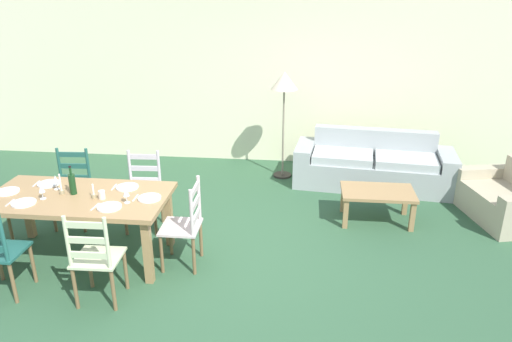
# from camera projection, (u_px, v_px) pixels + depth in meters

# --- Properties ---
(ground_plane) EXTENTS (9.60, 9.60, 0.02)m
(ground_plane) POSITION_uv_depth(u_px,v_px,m) (212.00, 259.00, 5.26)
(ground_plane) COLOR #305739
(wall_far) EXTENTS (9.60, 0.16, 2.70)m
(wall_far) POSITION_uv_depth(u_px,v_px,m) (248.00, 80.00, 7.82)
(wall_far) COLOR beige
(wall_far) RESTS_ON ground_plane
(dining_table) EXTENTS (1.90, 0.96, 0.75)m
(dining_table) POSITION_uv_depth(u_px,v_px,m) (79.00, 203.00, 5.04)
(dining_table) COLOR #9F7A4E
(dining_table) RESTS_ON ground_plane
(dining_chair_near_right) EXTENTS (0.43, 0.41, 0.96)m
(dining_chair_near_right) POSITION_uv_depth(u_px,v_px,m) (96.00, 258.00, 4.38)
(dining_chair_near_right) COLOR beige
(dining_chair_near_right) RESTS_ON ground_plane
(dining_chair_far_left) EXTENTS (0.45, 0.43, 0.96)m
(dining_chair_far_left) POSITION_uv_depth(u_px,v_px,m) (73.00, 188.00, 5.87)
(dining_chair_far_left) COLOR #20564A
(dining_chair_far_left) RESTS_ON ground_plane
(dining_chair_far_right) EXTENTS (0.44, 0.42, 0.96)m
(dining_chair_far_right) POSITION_uv_depth(u_px,v_px,m) (144.00, 191.00, 5.79)
(dining_chair_far_right) COLOR silver
(dining_chair_far_right) RESTS_ON ground_plane
(dining_chair_head_east) EXTENTS (0.40, 0.42, 0.96)m
(dining_chair_head_east) POSITION_uv_depth(u_px,v_px,m) (185.00, 225.00, 4.98)
(dining_chair_head_east) COLOR beige
(dining_chair_head_east) RESTS_ON ground_plane
(dinner_plate_near_left) EXTENTS (0.24, 0.24, 0.02)m
(dinner_plate_near_left) POSITION_uv_depth(u_px,v_px,m) (24.00, 203.00, 4.82)
(dinner_plate_near_left) COLOR white
(dinner_plate_near_left) RESTS_ON dining_table
(fork_near_left) EXTENTS (0.03, 0.17, 0.01)m
(fork_near_left) POSITION_uv_depth(u_px,v_px,m) (10.00, 203.00, 4.84)
(fork_near_left) COLOR silver
(fork_near_left) RESTS_ON dining_table
(dinner_plate_near_right) EXTENTS (0.24, 0.24, 0.02)m
(dinner_plate_near_right) POSITION_uv_depth(u_px,v_px,m) (109.00, 207.00, 4.73)
(dinner_plate_near_right) COLOR white
(dinner_plate_near_right) RESTS_ON dining_table
(fork_near_right) EXTENTS (0.03, 0.17, 0.01)m
(fork_near_right) POSITION_uv_depth(u_px,v_px,m) (95.00, 207.00, 4.75)
(fork_near_right) COLOR silver
(fork_near_right) RESTS_ON dining_table
(dinner_plate_far_left) EXTENTS (0.24, 0.24, 0.02)m
(dinner_plate_far_left) POSITION_uv_depth(u_px,v_px,m) (49.00, 184.00, 5.29)
(dinner_plate_far_left) COLOR white
(dinner_plate_far_left) RESTS_ON dining_table
(fork_far_left) EXTENTS (0.03, 0.17, 0.01)m
(fork_far_left) POSITION_uv_depth(u_px,v_px,m) (36.00, 184.00, 5.30)
(fork_far_left) COLOR silver
(fork_far_left) RESTS_ON dining_table
(dinner_plate_far_right) EXTENTS (0.24, 0.24, 0.02)m
(dinner_plate_far_right) POSITION_uv_depth(u_px,v_px,m) (127.00, 187.00, 5.20)
(dinner_plate_far_right) COLOR white
(dinner_plate_far_right) RESTS_ON dining_table
(fork_far_right) EXTENTS (0.03, 0.17, 0.01)m
(fork_far_right) POSITION_uv_depth(u_px,v_px,m) (114.00, 187.00, 5.21)
(fork_far_right) COLOR silver
(fork_far_right) RESTS_ON dining_table
(dinner_plate_head_west) EXTENTS (0.24, 0.24, 0.02)m
(dinner_plate_head_west) POSITION_uv_depth(u_px,v_px,m) (8.00, 192.00, 5.09)
(dinner_plate_head_west) COLOR white
(dinner_plate_head_west) RESTS_ON dining_table
(dinner_plate_head_east) EXTENTS (0.24, 0.24, 0.02)m
(dinner_plate_head_east) POSITION_uv_depth(u_px,v_px,m) (149.00, 198.00, 4.93)
(dinner_plate_head_east) COLOR white
(dinner_plate_head_east) RESTS_ON dining_table
(fork_head_east) EXTENTS (0.02, 0.17, 0.01)m
(fork_head_east) POSITION_uv_depth(u_px,v_px,m) (136.00, 198.00, 4.95)
(fork_head_east) COLOR silver
(fork_head_east) RESTS_ON dining_table
(wine_bottle) EXTENTS (0.07, 0.07, 0.32)m
(wine_bottle) POSITION_uv_depth(u_px,v_px,m) (72.00, 184.00, 5.01)
(wine_bottle) COLOR #143819
(wine_bottle) RESTS_ON dining_table
(wine_glass_near_left) EXTENTS (0.06, 0.06, 0.16)m
(wine_glass_near_left) POSITION_uv_depth(u_px,v_px,m) (42.00, 189.00, 4.89)
(wine_glass_near_left) COLOR white
(wine_glass_near_left) RESTS_ON dining_table
(wine_glass_near_right) EXTENTS (0.06, 0.06, 0.16)m
(wine_glass_near_right) POSITION_uv_depth(u_px,v_px,m) (126.00, 193.00, 4.81)
(wine_glass_near_right) COLOR white
(wine_glass_near_right) RESTS_ON dining_table
(wine_glass_far_left) EXTENTS (0.06, 0.06, 0.16)m
(wine_glass_far_left) POSITION_uv_depth(u_px,v_px,m) (55.00, 180.00, 5.12)
(wine_glass_far_left) COLOR white
(wine_glass_far_left) RESTS_ON dining_table
(coffee_cup_primary) EXTENTS (0.07, 0.07, 0.09)m
(coffee_cup_primary) POSITION_uv_depth(u_px,v_px,m) (102.00, 195.00, 4.92)
(coffee_cup_primary) COLOR beige
(coffee_cup_primary) RESTS_ON dining_table
(candle_tall) EXTENTS (0.05, 0.05, 0.23)m
(candle_tall) POSITION_uv_depth(u_px,v_px,m) (61.00, 189.00, 5.03)
(candle_tall) COLOR #998C66
(candle_tall) RESTS_ON dining_table
(candle_short) EXTENTS (0.05, 0.05, 0.16)m
(candle_short) POSITION_uv_depth(u_px,v_px,m) (94.00, 194.00, 4.94)
(candle_short) COLOR #998C66
(candle_short) RESTS_ON dining_table
(couch) EXTENTS (2.36, 1.05, 0.80)m
(couch) POSITION_uv_depth(u_px,v_px,m) (373.00, 166.00, 7.11)
(couch) COLOR #A1A8A6
(couch) RESTS_ON ground_plane
(coffee_table) EXTENTS (0.90, 0.56, 0.42)m
(coffee_table) POSITION_uv_depth(u_px,v_px,m) (378.00, 195.00, 5.97)
(coffee_table) COLOR #9F7A4E
(coffee_table) RESTS_ON ground_plane
(armchair_upholstered) EXTENTS (1.04, 1.31, 0.72)m
(armchair_upholstered) POSITION_uv_depth(u_px,v_px,m) (510.00, 200.00, 6.09)
(armchair_upholstered) COLOR #B5A98B
(armchair_upholstered) RESTS_ON ground_plane
(standing_lamp) EXTENTS (0.40, 0.40, 1.64)m
(standing_lamp) POSITION_uv_depth(u_px,v_px,m) (284.00, 87.00, 7.01)
(standing_lamp) COLOR #332D28
(standing_lamp) RESTS_ON ground_plane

